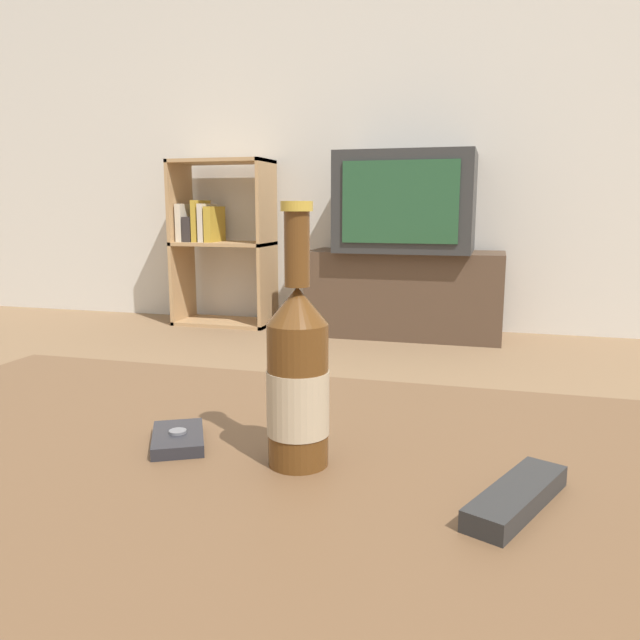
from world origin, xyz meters
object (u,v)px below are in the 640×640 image
at_px(beer_bottle, 298,377).
at_px(cell_phone, 178,438).
at_px(bookshelf, 217,238).
at_px(tv_stand, 405,294).
at_px(television, 407,202).
at_px(remote_control, 517,497).

bearing_deg(beer_bottle, cell_phone, 174.69).
bearing_deg(bookshelf, tv_stand, -2.58).
bearing_deg(television, remote_control, -79.89).
xyz_separation_m(television, cell_phone, (0.12, -2.71, -0.28)).
relative_size(beer_bottle, remote_control, 1.81).
height_order(tv_stand, television, television).
bearing_deg(tv_stand, remote_control, -79.91).
height_order(cell_phone, remote_control, remote_control).
height_order(beer_bottle, cell_phone, beer_bottle).
bearing_deg(beer_bottle, remote_control, -10.23).
relative_size(cell_phone, remote_control, 0.72).
bearing_deg(bookshelf, cell_phone, -65.92).
bearing_deg(beer_bottle, television, 95.69).
bearing_deg(cell_phone, bookshelf, 86.31).
relative_size(television, beer_bottle, 2.52).
xyz_separation_m(bookshelf, beer_bottle, (1.39, -2.78, 0.01)).
bearing_deg(cell_phone, tv_stand, 64.79).
relative_size(bookshelf, cell_phone, 8.71).
relative_size(beer_bottle, cell_phone, 2.51).
xyz_separation_m(tv_stand, remote_control, (0.49, -2.77, 0.20)).
xyz_separation_m(tv_stand, bookshelf, (-1.11, 0.05, 0.28)).
relative_size(television, remote_control, 4.55).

